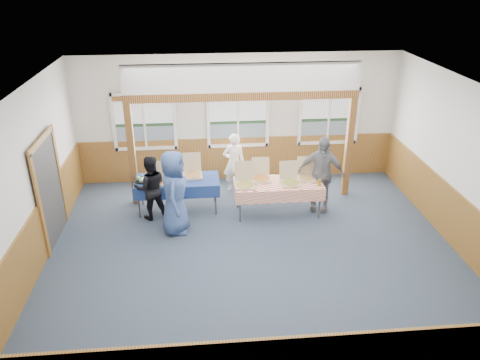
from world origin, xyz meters
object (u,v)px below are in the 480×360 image
man_blue (174,193)px  person_grey (321,174)px  woman_white (234,163)px  table_right (278,185)px  table_left (177,182)px  woman_black (151,188)px

man_blue → person_grey: (3.21, 0.67, -0.02)m
woman_white → table_right: bearing=118.7°
woman_white → table_left: bearing=27.1°
man_blue → woman_white: bearing=-32.1°
table_left → table_right: (2.22, -0.36, 0.00)m
man_blue → table_right: bearing=-71.1°
table_right → person_grey: (0.97, 0.10, 0.18)m
table_left → woman_black: size_ratio=1.38×
man_blue → person_grey: 3.27m
woman_white → woman_black: woman_white is taller
table_right → woman_white: 1.53m
table_right → person_grey: 0.99m
woman_white → man_blue: man_blue is taller
table_left → woman_white: (1.34, 0.89, 0.04)m
table_right → woman_black: size_ratio=1.43×
table_left → woman_white: bearing=49.6°
woman_white → person_grey: 2.18m
woman_white → person_grey: size_ratio=0.84×
table_right → person_grey: size_ratio=1.19×
table_right → man_blue: (-2.24, -0.57, 0.19)m
table_right → woman_white: woman_white is taller
woman_white → woman_black: (-1.89, -1.20, -0.01)m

